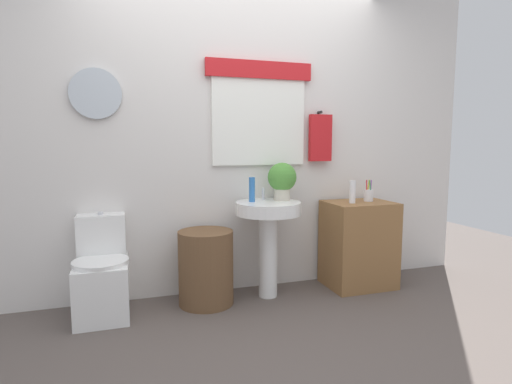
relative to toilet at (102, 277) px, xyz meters
The scene contains 11 objects.
ground_plane 1.41m from the toilet, 39.75° to the right, with size 8.00×8.00×0.00m, color #564C47.
back_wall 1.50m from the toilet, 14.08° to the left, with size 4.40×0.18×2.60m.
toilet is the anchor object (origin of this frame).
laundry_hamper 0.75m from the toilet, ahead, with size 0.42×0.42×0.57m, color brown.
pedestal_sink 1.29m from the toilet, ahead, with size 0.52×0.52×0.77m.
faucet 1.37m from the toilet, ahead, with size 0.03×0.03×0.10m, color silver.
wooden_cabinet 2.09m from the toilet, ahead, with size 0.56×0.44×0.74m, color olive.
soap_bottle 1.28m from the toilet, ahead, with size 0.05×0.05×0.20m, color #2D6BB7.
potted_plant 1.55m from the toilet, ahead, with size 0.24×0.24×0.31m.
lotion_bottle 2.07m from the toilet, ahead, with size 0.05×0.05×0.19m, color white.
toothbrush_cup 2.25m from the toilet, ahead, with size 0.08×0.08×0.19m.
Camera 1 is at (-0.87, -2.16, 1.23)m, focal length 28.54 mm.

